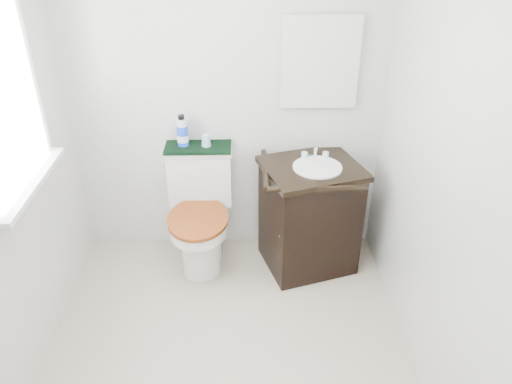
{
  "coord_description": "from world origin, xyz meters",
  "views": [
    {
      "loc": [
        0.11,
        -2.09,
        2.39
      ],
      "look_at": [
        0.19,
        0.75,
        0.71
      ],
      "focal_mm": 35.0,
      "sensor_mm": 36.0,
      "label": 1
    }
  ],
  "objects_px": {
    "toilet": "(201,217)",
    "cup": "(206,140)",
    "trash_bin": "(288,231)",
    "mouthwash_bottle": "(182,132)",
    "vanity": "(310,214)"
  },
  "relations": [
    {
      "from": "toilet",
      "to": "cup",
      "type": "xyz_separation_m",
      "value": [
        0.06,
        0.13,
        0.55
      ]
    },
    {
      "from": "toilet",
      "to": "trash_bin",
      "type": "distance_m",
      "value": 0.71
    },
    {
      "from": "mouthwash_bottle",
      "to": "cup",
      "type": "distance_m",
      "value": 0.17
    },
    {
      "from": "toilet",
      "to": "cup",
      "type": "bearing_deg",
      "value": 65.48
    },
    {
      "from": "cup",
      "to": "mouthwash_bottle",
      "type": "bearing_deg",
      "value": 174.26
    },
    {
      "from": "toilet",
      "to": "trash_bin",
      "type": "relative_size",
      "value": 3.06
    },
    {
      "from": "toilet",
      "to": "vanity",
      "type": "relative_size",
      "value": 0.95
    },
    {
      "from": "trash_bin",
      "to": "cup",
      "type": "height_order",
      "value": "cup"
    },
    {
      "from": "trash_bin",
      "to": "cup",
      "type": "bearing_deg",
      "value": -179.44
    },
    {
      "from": "trash_bin",
      "to": "mouthwash_bottle",
      "type": "distance_m",
      "value": 1.14
    },
    {
      "from": "toilet",
      "to": "vanity",
      "type": "bearing_deg",
      "value": -4.37
    },
    {
      "from": "vanity",
      "to": "mouthwash_bottle",
      "type": "bearing_deg",
      "value": 166.93
    },
    {
      "from": "toilet",
      "to": "trash_bin",
      "type": "height_order",
      "value": "toilet"
    },
    {
      "from": "toilet",
      "to": "cup",
      "type": "relative_size",
      "value": 10.52
    },
    {
      "from": "trash_bin",
      "to": "mouthwash_bottle",
      "type": "bearing_deg",
      "value": 179.21
    }
  ]
}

